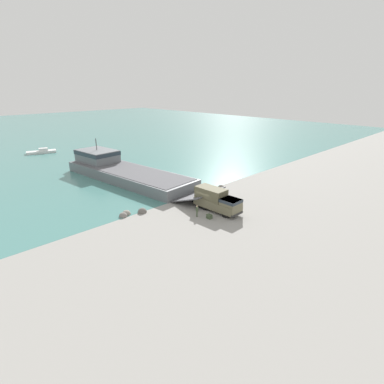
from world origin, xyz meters
The scene contains 12 objects.
ground_plane centered at (0.00, 0.00, 0.00)m, with size 240.00×240.00×0.00m, color gray.
water_surface centered at (0.00, 95.36, 0.00)m, with size 240.00×180.00×0.01m, color #477F7A.
landing_craft centered at (-0.75, 22.31, 1.55)m, with size 10.86×34.98×6.80m.
military_truck centered at (0.09, -1.66, 1.61)m, with size 2.56×7.24×3.19m.
soldier_on_ramp centered at (-3.40, -1.19, 0.95)m, with size 0.44×0.50×1.64m.
moored_boat_a centered at (-3.82, 56.80, 0.43)m, with size 7.55×4.19×1.29m.
mooring_bollard centered at (4.45, 3.88, 0.52)m, with size 0.34×0.34×0.96m.
cargo_crate centered at (-2.63, -2.78, 0.29)m, with size 0.57×0.68×0.57m, color #3D4C33.
shoreline_rock_a centered at (-10.60, 5.90, 0.00)m, with size 1.16×1.16×1.16m, color gray.
shoreline_rock_b centered at (-7.89, 5.25, 0.00)m, with size 1.30×1.30×1.30m, color #66605B.
shoreline_rock_c centered at (8.30, 4.53, 0.00)m, with size 1.13×1.13×1.13m, color gray.
shoreline_rock_d centered at (-9.90, 6.20, 0.00)m, with size 1.22×1.22×1.22m, color gray.
Camera 1 is at (-30.00, -27.55, 16.83)m, focal length 28.00 mm.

